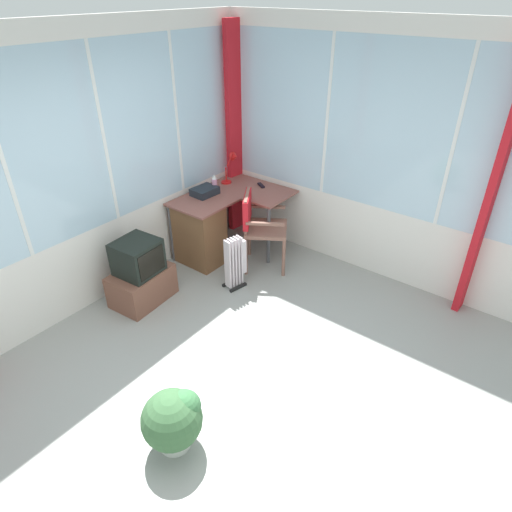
{
  "coord_description": "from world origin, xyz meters",
  "views": [
    {
      "loc": [
        -1.95,
        -1.68,
        2.95
      ],
      "look_at": [
        0.78,
        0.41,
        0.82
      ],
      "focal_mm": 30.89,
      "sensor_mm": 36.0,
      "label": 1
    }
  ],
  "objects_px": {
    "tv_remote": "(261,185)",
    "spray_bottle": "(214,183)",
    "tv_on_stand": "(141,275)",
    "desk": "(203,229)",
    "desk_lamp": "(233,163)",
    "space_heater": "(236,262)",
    "potted_plant": "(174,419)",
    "wooden_armchair": "(256,220)",
    "paper_tray": "(205,191)"
  },
  "relations": [
    {
      "from": "desk_lamp",
      "to": "potted_plant",
      "type": "distance_m",
      "value": 3.35
    },
    {
      "from": "tv_remote",
      "to": "paper_tray",
      "type": "xyz_separation_m",
      "value": [
        -0.63,
        0.38,
        0.03
      ]
    },
    {
      "from": "desk",
      "to": "tv_remote",
      "type": "height_order",
      "value": "tv_remote"
    },
    {
      "from": "wooden_armchair",
      "to": "desk",
      "type": "bearing_deg",
      "value": 116.57
    },
    {
      "from": "desk_lamp",
      "to": "spray_bottle",
      "type": "distance_m",
      "value": 0.4
    },
    {
      "from": "desk_lamp",
      "to": "paper_tray",
      "type": "xyz_separation_m",
      "value": [
        -0.52,
        0.01,
        -0.21
      ]
    },
    {
      "from": "spray_bottle",
      "to": "space_heater",
      "type": "distance_m",
      "value": 1.1
    },
    {
      "from": "potted_plant",
      "to": "spray_bottle",
      "type": "bearing_deg",
      "value": 35.94
    },
    {
      "from": "potted_plant",
      "to": "wooden_armchair",
      "type": "bearing_deg",
      "value": 24.27
    },
    {
      "from": "wooden_armchair",
      "to": "potted_plant",
      "type": "bearing_deg",
      "value": -155.73
    },
    {
      "from": "desk",
      "to": "spray_bottle",
      "type": "bearing_deg",
      "value": 16.49
    },
    {
      "from": "desk_lamp",
      "to": "wooden_armchair",
      "type": "height_order",
      "value": "desk_lamp"
    },
    {
      "from": "paper_tray",
      "to": "tv_remote",
      "type": "bearing_deg",
      "value": -31.25
    },
    {
      "from": "tv_remote",
      "to": "desk_lamp",
      "type": "bearing_deg",
      "value": 137.86
    },
    {
      "from": "paper_tray",
      "to": "wooden_armchair",
      "type": "relative_size",
      "value": 0.32
    },
    {
      "from": "spray_bottle",
      "to": "desk",
      "type": "bearing_deg",
      "value": -163.51
    },
    {
      "from": "tv_remote",
      "to": "space_heater",
      "type": "relative_size",
      "value": 0.24
    },
    {
      "from": "paper_tray",
      "to": "space_heater",
      "type": "relative_size",
      "value": 0.49
    },
    {
      "from": "space_heater",
      "to": "desk",
      "type": "bearing_deg",
      "value": 73.47
    },
    {
      "from": "wooden_armchair",
      "to": "spray_bottle",
      "type": "bearing_deg",
      "value": 85.4
    },
    {
      "from": "tv_remote",
      "to": "spray_bottle",
      "type": "xyz_separation_m",
      "value": [
        -0.47,
        0.36,
        0.09
      ]
    },
    {
      "from": "desk",
      "to": "desk_lamp",
      "type": "height_order",
      "value": "desk_lamp"
    },
    {
      "from": "desk_lamp",
      "to": "tv_remote",
      "type": "distance_m",
      "value": 0.46
    },
    {
      "from": "spray_bottle",
      "to": "paper_tray",
      "type": "xyz_separation_m",
      "value": [
        -0.15,
        0.02,
        -0.06
      ]
    },
    {
      "from": "desk",
      "to": "wooden_armchair",
      "type": "distance_m",
      "value": 0.67
    },
    {
      "from": "tv_on_stand",
      "to": "desk",
      "type": "bearing_deg",
      "value": 2.47
    },
    {
      "from": "paper_tray",
      "to": "desk_lamp",
      "type": "bearing_deg",
      "value": -1.18
    },
    {
      "from": "tv_remote",
      "to": "spray_bottle",
      "type": "distance_m",
      "value": 0.6
    },
    {
      "from": "tv_on_stand",
      "to": "tv_remote",
      "type": "bearing_deg",
      "value": -6.58
    },
    {
      "from": "desk",
      "to": "tv_on_stand",
      "type": "bearing_deg",
      "value": -177.53
    },
    {
      "from": "paper_tray",
      "to": "potted_plant",
      "type": "relative_size",
      "value": 0.6
    },
    {
      "from": "desk_lamp",
      "to": "tv_remote",
      "type": "xyz_separation_m",
      "value": [
        0.11,
        -0.37,
        -0.25
      ]
    },
    {
      "from": "desk",
      "to": "tv_remote",
      "type": "relative_size",
      "value": 8.61
    },
    {
      "from": "desk_lamp",
      "to": "tv_remote",
      "type": "bearing_deg",
      "value": -73.68
    },
    {
      "from": "paper_tray",
      "to": "wooden_armchair",
      "type": "distance_m",
      "value": 0.74
    },
    {
      "from": "paper_tray",
      "to": "desk",
      "type": "bearing_deg",
      "value": -146.77
    },
    {
      "from": "spray_bottle",
      "to": "tv_on_stand",
      "type": "relative_size",
      "value": 0.3
    },
    {
      "from": "desk_lamp",
      "to": "paper_tray",
      "type": "height_order",
      "value": "desk_lamp"
    },
    {
      "from": "tv_remote",
      "to": "tv_on_stand",
      "type": "height_order",
      "value": "tv_remote"
    },
    {
      "from": "spray_bottle",
      "to": "space_heater",
      "type": "bearing_deg",
      "value": -125.1
    },
    {
      "from": "potted_plant",
      "to": "space_heater",
      "type": "bearing_deg",
      "value": 27.47
    },
    {
      "from": "desk",
      "to": "space_heater",
      "type": "relative_size",
      "value": 2.09
    },
    {
      "from": "tv_remote",
      "to": "tv_on_stand",
      "type": "bearing_deg",
      "value": -155.04
    },
    {
      "from": "tv_remote",
      "to": "potted_plant",
      "type": "height_order",
      "value": "tv_remote"
    },
    {
      "from": "spray_bottle",
      "to": "potted_plant",
      "type": "relative_size",
      "value": 0.43
    },
    {
      "from": "desk_lamp",
      "to": "potted_plant",
      "type": "relative_size",
      "value": 0.79
    },
    {
      "from": "spray_bottle",
      "to": "potted_plant",
      "type": "height_order",
      "value": "spray_bottle"
    },
    {
      "from": "desk_lamp",
      "to": "potted_plant",
      "type": "xyz_separation_m",
      "value": [
        -2.76,
        -1.75,
        -0.75
      ]
    },
    {
      "from": "potted_plant",
      "to": "tv_on_stand",
      "type": "bearing_deg",
      "value": 57.09
    },
    {
      "from": "paper_tray",
      "to": "tv_on_stand",
      "type": "relative_size",
      "value": 0.41
    }
  ]
}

